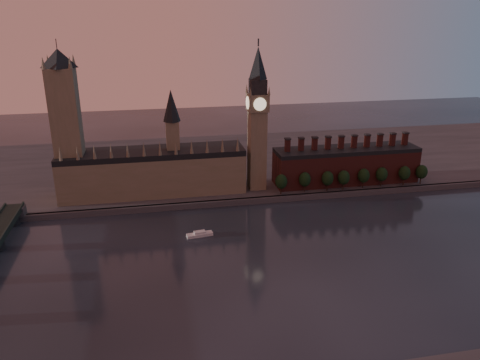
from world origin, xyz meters
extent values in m
plane|color=black|center=(0.00, 0.00, 0.00)|extent=(900.00, 900.00, 0.00)
cube|color=#4A494F|center=(0.00, 90.00, 2.00)|extent=(900.00, 4.00, 4.00)
cube|color=#4A494F|center=(0.00, 180.00, 2.00)|extent=(900.00, 180.00, 4.00)
cube|color=#796A56|center=(-65.00, 115.00, 18.00)|extent=(130.00, 30.00, 28.00)
cube|color=black|center=(-65.00, 115.00, 34.00)|extent=(130.00, 30.00, 4.00)
cube|color=#796A56|center=(-50.00, 115.00, 44.00)|extent=(9.00, 9.00, 24.00)
cone|color=black|center=(-50.00, 115.00, 67.00)|extent=(12.00, 12.00, 22.00)
cone|color=#796A56|center=(-124.00, 101.00, 41.00)|extent=(2.60, 2.60, 10.00)
cone|color=#796A56|center=(-113.27, 101.00, 41.00)|extent=(2.60, 2.60, 10.00)
cone|color=#796A56|center=(-102.55, 101.00, 41.00)|extent=(2.60, 2.60, 10.00)
cone|color=#796A56|center=(-91.82, 101.00, 41.00)|extent=(2.60, 2.60, 10.00)
cone|color=#796A56|center=(-81.09, 101.00, 41.00)|extent=(2.60, 2.60, 10.00)
cone|color=#796A56|center=(-70.36, 101.00, 41.00)|extent=(2.60, 2.60, 10.00)
cone|color=#796A56|center=(-59.64, 101.00, 41.00)|extent=(2.60, 2.60, 10.00)
cone|color=#796A56|center=(-48.91, 101.00, 41.00)|extent=(2.60, 2.60, 10.00)
cone|color=#796A56|center=(-38.18, 101.00, 41.00)|extent=(2.60, 2.60, 10.00)
cone|color=#796A56|center=(-27.45, 101.00, 41.00)|extent=(2.60, 2.60, 10.00)
cone|color=#796A56|center=(-16.73, 101.00, 41.00)|extent=(2.60, 2.60, 10.00)
cone|color=#796A56|center=(-6.00, 101.00, 41.00)|extent=(2.60, 2.60, 10.00)
cube|color=#796A56|center=(-120.00, 115.00, 49.00)|extent=(18.00, 18.00, 90.00)
cone|color=black|center=(-120.00, 115.00, 100.00)|extent=(24.00, 24.00, 12.00)
cylinder|color=#232326|center=(-120.00, 115.00, 106.00)|extent=(0.50, 0.50, 12.00)
cone|color=#796A56|center=(-128.00, 107.00, 98.00)|extent=(3.00, 3.00, 8.00)
cone|color=#796A56|center=(-112.00, 107.00, 98.00)|extent=(3.00, 3.00, 8.00)
cone|color=#796A56|center=(-128.00, 123.00, 98.00)|extent=(3.00, 3.00, 8.00)
cone|color=#796A56|center=(-112.00, 123.00, 98.00)|extent=(3.00, 3.00, 8.00)
cube|color=#796A56|center=(10.00, 110.00, 33.00)|extent=(12.00, 12.00, 58.00)
cube|color=#796A56|center=(10.00, 110.00, 68.00)|extent=(14.00, 14.00, 12.00)
cube|color=#232326|center=(10.00, 110.00, 79.00)|extent=(11.00, 11.00, 10.00)
cone|color=black|center=(10.00, 110.00, 95.00)|extent=(13.00, 13.00, 22.00)
cylinder|color=#232326|center=(10.00, 110.00, 108.50)|extent=(1.00, 1.00, 5.00)
cylinder|color=beige|center=(10.00, 102.80, 68.00)|extent=(9.00, 0.50, 9.00)
cylinder|color=beige|center=(10.00, 117.20, 68.00)|extent=(9.00, 0.50, 9.00)
cylinder|color=beige|center=(2.80, 110.00, 68.00)|extent=(0.50, 9.00, 9.00)
cylinder|color=beige|center=(17.20, 110.00, 68.00)|extent=(0.50, 9.00, 9.00)
cone|color=#796A56|center=(3.50, 103.50, 77.00)|extent=(2.00, 2.00, 6.00)
cone|color=#796A56|center=(16.50, 103.50, 77.00)|extent=(2.00, 2.00, 6.00)
cone|color=#796A56|center=(3.50, 116.50, 77.00)|extent=(2.00, 2.00, 6.00)
cone|color=#796A56|center=(16.50, 116.50, 77.00)|extent=(2.00, 2.00, 6.00)
cube|color=#5A2622|center=(80.00, 110.00, 16.00)|extent=(110.00, 25.00, 24.00)
cube|color=black|center=(80.00, 110.00, 29.50)|extent=(110.00, 25.00, 3.00)
cube|color=#5A2622|center=(33.00, 110.00, 35.50)|extent=(3.50, 3.50, 9.00)
cube|color=#232326|center=(33.00, 110.00, 40.50)|extent=(4.20, 4.20, 1.00)
cube|color=#5A2622|center=(43.44, 110.00, 35.50)|extent=(3.50, 3.50, 9.00)
cube|color=#232326|center=(43.44, 110.00, 40.50)|extent=(4.20, 4.20, 1.00)
cube|color=#5A2622|center=(53.89, 110.00, 35.50)|extent=(3.50, 3.50, 9.00)
cube|color=#232326|center=(53.89, 110.00, 40.50)|extent=(4.20, 4.20, 1.00)
cube|color=#5A2622|center=(64.33, 110.00, 35.50)|extent=(3.50, 3.50, 9.00)
cube|color=#232326|center=(64.33, 110.00, 40.50)|extent=(4.20, 4.20, 1.00)
cube|color=#5A2622|center=(74.78, 110.00, 35.50)|extent=(3.50, 3.50, 9.00)
cube|color=#232326|center=(74.78, 110.00, 40.50)|extent=(4.20, 4.20, 1.00)
cube|color=#5A2622|center=(85.22, 110.00, 35.50)|extent=(3.50, 3.50, 9.00)
cube|color=#232326|center=(85.22, 110.00, 40.50)|extent=(4.20, 4.20, 1.00)
cube|color=#5A2622|center=(95.67, 110.00, 35.50)|extent=(3.50, 3.50, 9.00)
cube|color=#232326|center=(95.67, 110.00, 40.50)|extent=(4.20, 4.20, 1.00)
cube|color=#5A2622|center=(106.11, 110.00, 35.50)|extent=(3.50, 3.50, 9.00)
cube|color=#232326|center=(106.11, 110.00, 40.50)|extent=(4.20, 4.20, 1.00)
cube|color=#5A2622|center=(116.56, 110.00, 35.50)|extent=(3.50, 3.50, 9.00)
cube|color=#232326|center=(116.56, 110.00, 40.50)|extent=(4.20, 4.20, 1.00)
cube|color=#5A2622|center=(127.00, 110.00, 35.50)|extent=(3.50, 3.50, 9.00)
cube|color=#232326|center=(127.00, 110.00, 40.50)|extent=(4.20, 4.20, 1.00)
cylinder|color=black|center=(24.35, 93.94, 7.00)|extent=(0.80, 0.80, 6.00)
ellipsoid|color=black|center=(24.35, 93.94, 13.50)|extent=(8.60, 8.60, 10.75)
cylinder|color=black|center=(42.42, 95.17, 7.00)|extent=(0.80, 0.80, 6.00)
ellipsoid|color=black|center=(42.42, 95.17, 13.50)|extent=(8.60, 8.60, 10.75)
cylinder|color=black|center=(59.45, 94.09, 7.00)|extent=(0.80, 0.80, 6.00)
ellipsoid|color=black|center=(59.45, 94.09, 13.50)|extent=(8.60, 8.60, 10.75)
cylinder|color=black|center=(71.77, 93.59, 7.00)|extent=(0.80, 0.80, 6.00)
ellipsoid|color=black|center=(71.77, 93.59, 13.50)|extent=(8.60, 8.60, 10.75)
cylinder|color=black|center=(87.91, 94.64, 7.00)|extent=(0.80, 0.80, 6.00)
ellipsoid|color=black|center=(87.91, 94.64, 13.50)|extent=(8.60, 8.60, 10.75)
cylinder|color=black|center=(102.47, 94.83, 7.00)|extent=(0.80, 0.80, 6.00)
ellipsoid|color=black|center=(102.47, 94.83, 13.50)|extent=(8.60, 8.60, 10.75)
cylinder|color=black|center=(120.75, 94.27, 7.00)|extent=(0.80, 0.80, 6.00)
ellipsoid|color=black|center=(120.75, 94.27, 13.50)|extent=(8.60, 8.60, 10.75)
cylinder|color=black|center=(134.91, 94.26, 7.00)|extent=(0.80, 0.80, 6.00)
ellipsoid|color=black|center=(134.91, 94.26, 13.50)|extent=(8.60, 8.60, 10.75)
cube|color=#4A494F|center=(-155.00, 90.00, 7.00)|extent=(14.00, 8.00, 6.00)
cylinder|color=#232326|center=(-155.00, 85.00, 3.88)|extent=(8.00, 8.00, 7.75)
cube|color=silver|center=(-39.97, 46.16, 0.91)|extent=(16.35, 6.74, 1.81)
cube|color=silver|center=(-39.97, 46.16, 2.49)|extent=(7.22, 4.33, 1.36)
camera|label=1|loc=(-65.02, -208.45, 127.94)|focal=35.00mm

